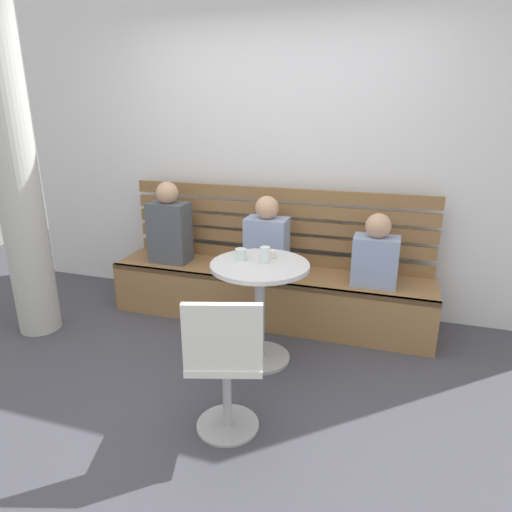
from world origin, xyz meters
TOP-DOWN VIEW (x-y plane):
  - ground at (0.00, 0.00)m, footprint 8.00×8.00m
  - back_wall at (0.00, 1.64)m, footprint 5.20×0.10m
  - concrete_pillar at (-1.75, 0.45)m, footprint 0.32×0.32m
  - booth_bench at (0.00, 1.20)m, footprint 2.70×0.52m
  - booth_backrest at (0.00, 1.44)m, footprint 2.65×0.04m
  - cafe_table at (0.13, 0.55)m, footprint 0.68×0.68m
  - white_chair at (0.19, -0.26)m, footprint 0.50×0.50m
  - person_adult at (-0.90, 1.18)m, footprint 0.34×0.22m
  - person_child_left at (0.86, 1.16)m, footprint 0.34×0.22m
  - person_child_middle at (-0.01, 1.18)m, footprint 0.34×0.22m
  - cup_glass_short at (-0.02, 0.58)m, footprint 0.08×0.08m
  - cup_espresso_small at (0.17, 0.69)m, footprint 0.06×0.06m
  - cup_water_clear at (0.16, 0.58)m, footprint 0.07×0.07m

SIDE VIEW (x-z plane):
  - ground at x=0.00m, z-range 0.00..0.00m
  - booth_bench at x=0.00m, z-range 0.00..0.44m
  - white_chair at x=0.19m, z-range 0.04..0.89m
  - cafe_table at x=0.13m, z-range 0.15..0.89m
  - person_child_left at x=0.86m, z-range 0.40..0.97m
  - person_child_middle at x=-0.01m, z-range 0.40..1.04m
  - person_adult at x=-0.90m, z-range 0.40..1.11m
  - cup_espresso_small at x=0.17m, z-range 0.74..0.79m
  - booth_backrest at x=0.00m, z-range 0.44..1.11m
  - cup_glass_short at x=-0.02m, z-range 0.74..0.82m
  - cup_water_clear at x=0.16m, z-range 0.74..0.85m
  - concrete_pillar at x=-1.75m, z-range 0.00..2.80m
  - back_wall at x=0.00m, z-range 0.00..2.90m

